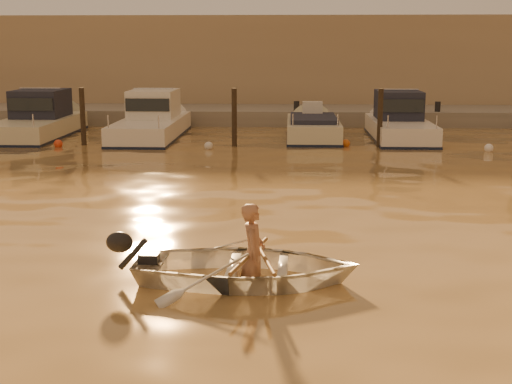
# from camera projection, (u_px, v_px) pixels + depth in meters

# --- Properties ---
(ground_plane) EXTENTS (160.00, 160.00, 0.00)m
(ground_plane) POSITION_uv_depth(u_px,v_px,m) (180.00, 270.00, 11.26)
(ground_plane) COLOR olive
(ground_plane) RESTS_ON ground
(dinghy) EXTENTS (3.41, 2.47, 0.69)m
(dinghy) POSITION_uv_depth(u_px,v_px,m) (247.00, 267.00, 10.66)
(dinghy) COLOR silver
(dinghy) RESTS_ON ground_plane
(person) EXTENTS (0.37, 0.56, 1.51)m
(person) POSITION_uv_depth(u_px,v_px,m) (253.00, 253.00, 10.61)
(person) COLOR #A26D51
(person) RESTS_ON dinghy
(outboard_motor) EXTENTS (0.91, 0.42, 0.70)m
(outboard_motor) POSITION_uv_depth(u_px,v_px,m) (148.00, 262.00, 10.76)
(outboard_motor) COLOR black
(outboard_motor) RESTS_ON dinghy
(oar_port) EXTENTS (0.44, 2.08, 0.13)m
(oar_port) POSITION_uv_depth(u_px,v_px,m) (263.00, 255.00, 10.60)
(oar_port) COLOR brown
(oar_port) RESTS_ON dinghy
(oar_starboard) EXTENTS (0.48, 2.07, 0.13)m
(oar_starboard) POSITION_uv_depth(u_px,v_px,m) (250.00, 255.00, 10.62)
(oar_starboard) COLOR brown
(oar_starboard) RESTS_ON dinghy
(moored_boat_1) EXTENTS (2.24, 6.68, 1.75)m
(moored_boat_1) POSITION_uv_depth(u_px,v_px,m) (37.00, 120.00, 27.14)
(moored_boat_1) COLOR beige
(moored_boat_1) RESTS_ON ground_plane
(moored_boat_2) EXTENTS (2.14, 7.21, 1.75)m
(moored_boat_2) POSITION_uv_depth(u_px,v_px,m) (151.00, 121.00, 26.94)
(moored_boat_2) COLOR white
(moored_boat_2) RESTS_ON ground_plane
(moored_boat_3) EXTENTS (1.92, 5.59, 0.95)m
(moored_boat_3) POSITION_uv_depth(u_px,v_px,m) (313.00, 132.00, 26.74)
(moored_boat_3) COLOR beige
(moored_boat_3) RESTS_ON ground_plane
(moored_boat_4) EXTENTS (2.03, 6.33, 1.75)m
(moored_boat_4) POSITION_uv_depth(u_px,v_px,m) (400.00, 122.00, 26.51)
(moored_boat_4) COLOR white
(moored_boat_4) RESTS_ON ground_plane
(piling_1) EXTENTS (0.18, 0.18, 2.20)m
(piling_1) POSITION_uv_depth(u_px,v_px,m) (83.00, 119.00, 24.82)
(piling_1) COLOR #2D2319
(piling_1) RESTS_ON ground_plane
(piling_2) EXTENTS (0.18, 0.18, 2.20)m
(piling_2) POSITION_uv_depth(u_px,v_px,m) (234.00, 120.00, 24.58)
(piling_2) COLOR #2D2319
(piling_2) RESTS_ON ground_plane
(piling_3) EXTENTS (0.18, 0.18, 2.20)m
(piling_3) POSITION_uv_depth(u_px,v_px,m) (380.00, 121.00, 24.35)
(piling_3) COLOR #2D2319
(piling_3) RESTS_ON ground_plane
(fender_b) EXTENTS (0.30, 0.30, 0.30)m
(fender_b) POSITION_uv_depth(u_px,v_px,m) (58.00, 144.00, 24.59)
(fender_b) COLOR red
(fender_b) RESTS_ON ground_plane
(fender_c) EXTENTS (0.30, 0.30, 0.30)m
(fender_c) POSITION_uv_depth(u_px,v_px,m) (209.00, 146.00, 24.07)
(fender_c) COLOR silver
(fender_c) RESTS_ON ground_plane
(fender_d) EXTENTS (0.30, 0.30, 0.30)m
(fender_d) POSITION_uv_depth(u_px,v_px,m) (346.00, 144.00, 24.67)
(fender_d) COLOR #CE5C18
(fender_d) RESTS_ON ground_plane
(fender_e) EXTENTS (0.30, 0.30, 0.30)m
(fender_e) POSITION_uv_depth(u_px,v_px,m) (489.00, 148.00, 23.56)
(fender_e) COLOR white
(fender_e) RESTS_ON ground_plane
(quay) EXTENTS (52.00, 4.00, 1.00)m
(quay) POSITION_uv_depth(u_px,v_px,m) (252.00, 119.00, 32.25)
(quay) COLOR gray
(quay) RESTS_ON ground_plane
(waterfront_building) EXTENTS (46.00, 7.00, 4.80)m
(waterfront_building) POSITION_uv_depth(u_px,v_px,m) (257.00, 65.00, 37.17)
(waterfront_building) COLOR #9E8466
(waterfront_building) RESTS_ON quay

